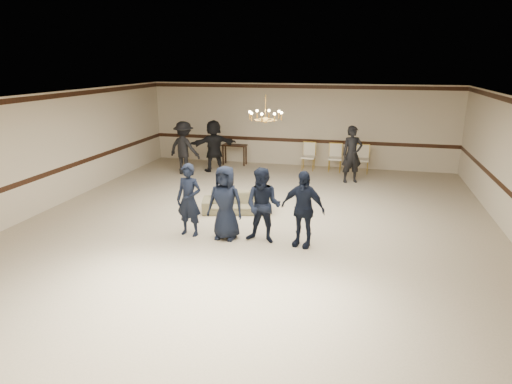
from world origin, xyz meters
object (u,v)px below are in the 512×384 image
adult_left (184,148)px  boy_a (189,200)px  boy_c (263,206)px  adult_right (352,154)px  banquet_chair_mid (335,158)px  banquet_chair_right (362,159)px  boy_b (225,203)px  console_table (235,155)px  boy_d (303,209)px  chandelier (266,107)px  settee (237,203)px  adult_mid (214,146)px  banquet_chair_left (308,157)px

adult_left → boy_a: bearing=128.2°
boy_c → adult_right: (1.76, 5.83, 0.10)m
banquet_chair_mid → banquet_chair_right: 1.00m
boy_b → boy_c: (0.90, 0.00, 0.00)m
banquet_chair_mid → console_table: size_ratio=1.06×
boy_d → adult_left: adult_left is taller
banquet_chair_mid → adult_left: bearing=-164.0°
chandelier → boy_a: chandelier is taller
settee → adult_left: 4.83m
settee → console_table: (-1.72, 5.59, 0.14)m
boy_a → boy_c: 1.80m
boy_d → adult_left: size_ratio=0.90×
boy_b → boy_c: size_ratio=1.00×
console_table → adult_left: bearing=-122.5°
chandelier → boy_c: 2.85m
boy_b → settee: bearing=101.8°
adult_mid → console_table: (0.44, 1.22, -0.56)m
boy_b → adult_mid: 6.69m
adult_right → banquet_chair_mid: adult_right is taller
banquet_chair_right → console_table: 5.01m
boy_b → banquet_chair_right: 7.85m
boy_b → adult_left: adult_left is taller
adult_mid → banquet_chair_left: 3.62m
adult_left → banquet_chair_left: size_ratio=1.88×
chandelier → boy_b: chandelier is taller
boy_b → banquet_chair_mid: bearing=77.8°
adult_left → console_table: size_ratio=1.99×
banquet_chair_mid → banquet_chair_right: (1.00, 0.00, 0.00)m
chandelier → boy_c: chandelier is taller
banquet_chair_right → console_table: (-5.00, 0.20, -0.11)m
console_table → boy_b: bearing=-72.5°
adult_mid → boy_b: bearing=79.9°
boy_a → adult_right: bearing=65.6°
boy_b → settee: boy_b is taller
chandelier → adult_left: (-3.83, 3.54, -1.90)m
chandelier → adult_right: (2.17, 3.84, -1.90)m
boy_d → banquet_chair_left: 7.30m
chandelier → adult_mid: chandelier is taller
chandelier → adult_left: bearing=137.3°
boy_d → chandelier: bearing=137.0°
chandelier → adult_mid: 5.50m
chandelier → boy_a: bearing=-125.0°
boy_d → boy_c: bearing=-166.4°
boy_b → adult_right: 6.41m
console_table → banquet_chair_right: bearing=0.2°
boy_c → chandelier: bearing=106.9°
boy_d → banquet_chair_left: size_ratio=1.69×
settee → adult_left: (-3.06, 3.67, 0.70)m
boy_a → boy_c: bearing=7.0°
chandelier → settee: chandelier is taller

